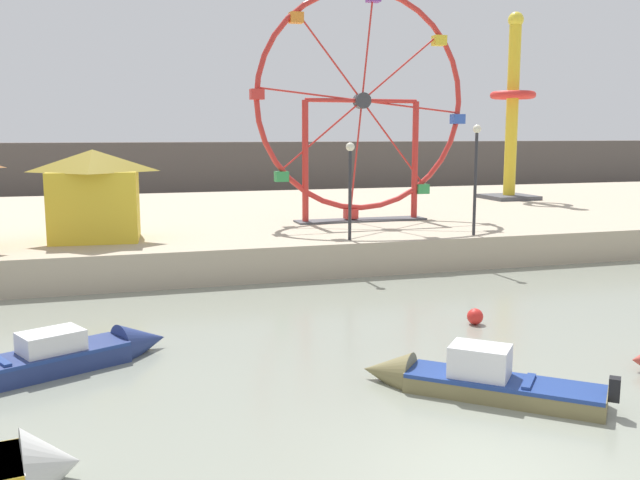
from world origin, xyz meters
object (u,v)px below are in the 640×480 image
Objects in this scene: motorboat_navy_blue at (65,355)px; carnival_booth_yellow_awning at (94,193)px; promenade_lamp_far at (350,176)px; motorboat_olive_wood at (466,379)px; promenade_lamp_near at (476,164)px; drop_tower_yellow_tower at (512,117)px; ferris_wheel_red_frame at (362,106)px; mooring_buoy_orange at (475,316)px.

motorboat_navy_blue is 11.35m from carnival_booth_yellow_awning.
motorboat_olive_wood is at bearing -98.51° from promenade_lamp_far.
promenade_lamp_near is at bearing 3.58° from motorboat_navy_blue.
drop_tower_yellow_tower is 2.56× the size of promenade_lamp_near.
ferris_wheel_red_frame reaches higher than promenade_lamp_far.
promenade_lamp_near is at bearing -2.00° from promenade_lamp_far.
motorboat_olive_wood is 9.68× the size of mooring_buoy_orange.
drop_tower_yellow_tower is 25.22m from mooring_buoy_orange.
motorboat_navy_blue is 32.51m from drop_tower_yellow_tower.
motorboat_olive_wood is at bearing -52.29° from motorboat_navy_blue.
motorboat_navy_blue is 1.49× the size of carnival_booth_yellow_awning.
carnival_booth_yellow_awning is at bearing 168.30° from promenade_lamp_near.
ferris_wheel_red_frame is at bearing 83.56° from mooring_buoy_orange.
promenade_lamp_far reaches higher than motorboat_olive_wood.
carnival_booth_yellow_awning is at bearing -157.03° from drop_tower_yellow_tower.
drop_tower_yellow_tower is 25.75m from carnival_booth_yellow_awning.
ferris_wheel_red_frame reaches higher than motorboat_olive_wood.
drop_tower_yellow_tower is (16.41, 24.89, 5.80)m from motorboat_olive_wood.
ferris_wheel_red_frame reaches higher than carnival_booth_yellow_awning.
motorboat_navy_blue is 12.19× the size of mooring_buoy_orange.
carnival_booth_yellow_awning is 14.60m from mooring_buoy_orange.
drop_tower_yellow_tower is (12.19, 7.42, -0.25)m from ferris_wheel_red_frame.
motorboat_olive_wood is 1.18× the size of carnival_booth_yellow_awning.
drop_tower_yellow_tower reaches higher than motorboat_olive_wood.
ferris_wheel_red_frame is (4.22, 17.47, 6.05)m from motorboat_olive_wood.
drop_tower_yellow_tower is 16.16m from promenade_lamp_near.
motorboat_navy_blue is at bearing -131.37° from ferris_wheel_red_frame.
motorboat_olive_wood reaches higher than motorboat_navy_blue.
drop_tower_yellow_tower is (24.14, 20.99, 5.79)m from motorboat_navy_blue.
motorboat_navy_blue is at bearing -88.18° from carnival_booth_yellow_awning.
drop_tower_yellow_tower is at bearing 15.48° from motorboat_navy_blue.
carnival_booth_yellow_awning is 9.37m from promenade_lamp_far.
promenade_lamp_far reaches higher than carnival_booth_yellow_awning.
promenade_lamp_near is (2.64, -5.45, -2.37)m from ferris_wheel_red_frame.
motorboat_olive_wood is 16.74m from carnival_booth_yellow_awning.
motorboat_olive_wood is at bearing -121.34° from mooring_buoy_orange.
motorboat_olive_wood is 0.39× the size of drop_tower_yellow_tower.
carnival_booth_yellow_awning is at bearing 61.31° from motorboat_navy_blue.
ferris_wheel_red_frame is 6.40m from promenade_lamp_far.
ferris_wheel_red_frame is 6.50m from promenade_lamp_near.
motorboat_olive_wood is 8.66m from motorboat_navy_blue.
motorboat_navy_blue is at bearing 14.68° from motorboat_olive_wood.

